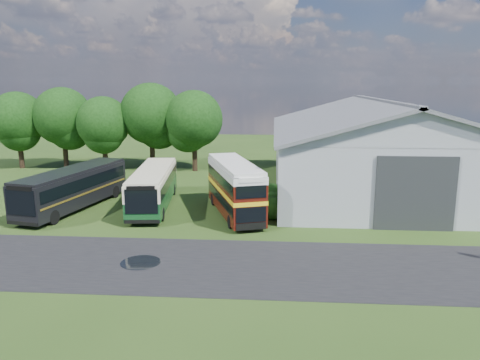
# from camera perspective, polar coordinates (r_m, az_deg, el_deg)

# --- Properties ---
(ground) EXTENTS (120.00, 120.00, 0.00)m
(ground) POSITION_cam_1_polar(r_m,az_deg,el_deg) (28.92, -7.49, -7.83)
(ground) COLOR #203912
(ground) RESTS_ON ground
(asphalt_road) EXTENTS (60.00, 8.00, 0.02)m
(asphalt_road) POSITION_cam_1_polar(r_m,az_deg,el_deg) (25.70, -2.17, -10.33)
(asphalt_road) COLOR black
(asphalt_road) RESTS_ON ground
(puddle) EXTENTS (2.20, 2.20, 0.01)m
(puddle) POSITION_cam_1_polar(r_m,az_deg,el_deg) (26.55, -12.02, -9.84)
(puddle) COLOR black
(puddle) RESTS_ON ground
(storage_shed) EXTENTS (18.80, 24.80, 8.15)m
(storage_shed) POSITION_cam_1_polar(r_m,az_deg,el_deg) (43.97, 16.41, 4.19)
(storage_shed) COLOR gray
(storage_shed) RESTS_ON ground
(tree_far_left) EXTENTS (6.12, 6.12, 8.64)m
(tree_far_left) POSITION_cam_1_polar(r_m,az_deg,el_deg) (58.34, -25.48, 6.71)
(tree_far_left) COLOR black
(tree_far_left) RESTS_ON ground
(tree_left_a) EXTENTS (6.46, 6.46, 9.12)m
(tree_left_a) POSITION_cam_1_polar(r_m,az_deg,el_deg) (56.48, -20.81, 7.27)
(tree_left_a) COLOR black
(tree_left_a) RESTS_ON ground
(tree_left_b) EXTENTS (5.78, 5.78, 8.16)m
(tree_left_b) POSITION_cam_1_polar(r_m,az_deg,el_deg) (53.68, -16.33, 6.69)
(tree_left_b) COLOR black
(tree_left_b) RESTS_ON ground
(tree_mid) EXTENTS (6.80, 6.80, 9.60)m
(tree_mid) POSITION_cam_1_polar(r_m,az_deg,el_deg) (53.33, -10.81, 7.93)
(tree_mid) COLOR black
(tree_mid) RESTS_ON ground
(tree_right_a) EXTENTS (6.26, 6.26, 8.83)m
(tree_right_a) POSITION_cam_1_polar(r_m,az_deg,el_deg) (51.33, -5.63, 7.38)
(tree_right_a) COLOR black
(tree_right_a) RESTS_ON ground
(shrub_front) EXTENTS (1.70, 1.70, 1.70)m
(shrub_front) POSITION_cam_1_polar(r_m,az_deg,el_deg) (34.05, 3.87, -4.69)
(shrub_front) COLOR #194714
(shrub_front) RESTS_ON ground
(shrub_mid) EXTENTS (1.60, 1.60, 1.60)m
(shrub_mid) POSITION_cam_1_polar(r_m,az_deg,el_deg) (35.97, 3.89, -3.78)
(shrub_mid) COLOR #194714
(shrub_mid) RESTS_ON ground
(shrub_back) EXTENTS (1.80, 1.80, 1.80)m
(shrub_back) POSITION_cam_1_polar(r_m,az_deg,el_deg) (37.90, 3.91, -2.96)
(shrub_back) COLOR #194714
(shrub_back) RESTS_ON ground
(bus_green_single) EXTENTS (3.71, 11.23, 3.04)m
(bus_green_single) POSITION_cam_1_polar(r_m,az_deg,el_deg) (37.30, -10.51, -0.82)
(bus_green_single) COLOR black
(bus_green_single) RESTS_ON ground
(bus_maroon_double) EXTENTS (5.09, 9.51, 3.97)m
(bus_maroon_double) POSITION_cam_1_polar(r_m,az_deg,el_deg) (34.40, -0.64, -1.08)
(bus_maroon_double) COLOR black
(bus_maroon_double) RESTS_ON ground
(bus_dark_single) EXTENTS (4.95, 11.64, 3.13)m
(bus_dark_single) POSITION_cam_1_polar(r_m,az_deg,el_deg) (38.39, -19.65, -0.89)
(bus_dark_single) COLOR black
(bus_dark_single) RESTS_ON ground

